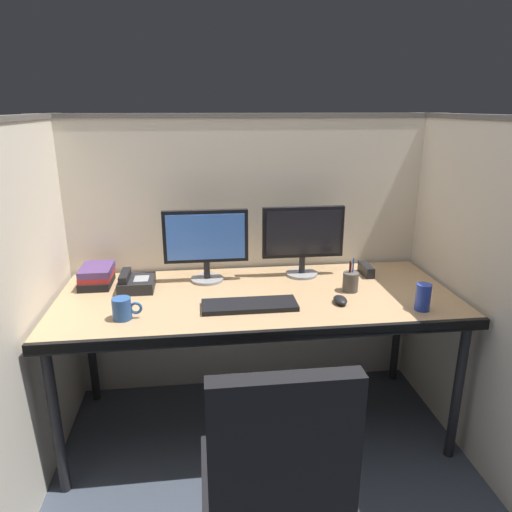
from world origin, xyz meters
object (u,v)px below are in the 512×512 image
(computer_mouse, at_px, (340,300))
(pen_cup, at_px, (350,282))
(monitor_right, at_px, (303,236))
(red_stapler, at_px, (366,270))
(book_stack, at_px, (97,276))
(coffee_mug, at_px, (123,309))
(desk, at_px, (258,305))
(soda_can, at_px, (423,297))
(keyboard_main, at_px, (250,305))
(desk_phone, at_px, (136,283))
(monitor_left, at_px, (206,241))

(computer_mouse, distance_m, pen_cup, 0.17)
(monitor_right, bearing_deg, red_stapler, -5.60)
(book_stack, distance_m, red_stapler, 1.41)
(monitor_right, bearing_deg, coffee_mug, -153.05)
(desk, distance_m, soda_can, 0.76)
(red_stapler, bearing_deg, coffee_mug, -161.40)
(soda_can, relative_size, book_stack, 0.56)
(keyboard_main, bearing_deg, desk_phone, 151.61)
(red_stapler, bearing_deg, monitor_right, 174.40)
(monitor_left, bearing_deg, keyboard_main, -63.69)
(pen_cup, relative_size, book_stack, 0.76)
(monitor_left, relative_size, desk_phone, 2.26)
(monitor_left, distance_m, soda_can, 1.07)
(monitor_right, xyz_separation_m, pen_cup, (0.19, -0.25, -0.17))
(coffee_mug, distance_m, red_stapler, 1.29)
(monitor_left, height_order, coffee_mug, monitor_left)
(desk, distance_m, computer_mouse, 0.40)
(coffee_mug, bearing_deg, desk, 17.29)
(desk, relative_size, coffee_mug, 15.08)
(pen_cup, height_order, book_stack, pen_cup)
(coffee_mug, height_order, soda_can, soda_can)
(monitor_left, relative_size, keyboard_main, 1.00)
(monitor_left, bearing_deg, soda_can, -27.38)
(keyboard_main, xyz_separation_m, pen_cup, (0.51, 0.14, 0.04))
(book_stack, bearing_deg, monitor_right, 0.94)
(desk, xyz_separation_m, monitor_right, (0.27, 0.26, 0.27))
(coffee_mug, distance_m, book_stack, 0.47)
(coffee_mug, xyz_separation_m, book_stack, (-0.19, 0.43, 0.00))
(keyboard_main, bearing_deg, monitor_right, 50.11)
(monitor_right, height_order, soda_can, monitor_right)
(monitor_right, bearing_deg, pen_cup, -53.56)
(monitor_left, bearing_deg, coffee_mug, -130.88)
(desk, relative_size, pen_cup, 11.42)
(monitor_right, distance_m, pen_cup, 0.36)
(desk, distance_m, monitor_left, 0.43)
(monitor_left, distance_m, pen_cup, 0.75)
(desk, bearing_deg, monitor_left, 135.00)
(monitor_right, relative_size, pen_cup, 2.58)
(monitor_right, height_order, red_stapler, monitor_right)
(computer_mouse, relative_size, desk_phone, 0.51)
(desk, xyz_separation_m, monitor_left, (-0.24, 0.24, 0.27))
(coffee_mug, xyz_separation_m, red_stapler, (1.22, 0.41, -0.02))
(desk, bearing_deg, monitor_right, 43.34)
(monitor_right, xyz_separation_m, desk_phone, (-0.86, -0.10, -0.18))
(desk, distance_m, monitor_right, 0.46)
(computer_mouse, bearing_deg, soda_can, -18.36)
(coffee_mug, xyz_separation_m, pen_cup, (1.06, 0.19, 0.00))
(desk_phone, relative_size, book_stack, 0.87)
(book_stack, bearing_deg, red_stapler, -0.67)
(monitor_left, relative_size, computer_mouse, 4.48)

